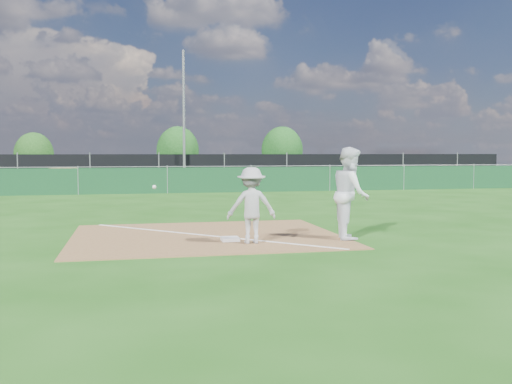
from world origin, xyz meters
TOP-DOWN VIEW (x-y plane):
  - ground at (0.00, 10.00)m, footprint 90.00×90.00m
  - infield_dirt at (0.00, 1.00)m, footprint 6.00×5.00m
  - foul_line at (0.00, 1.00)m, footprint 5.01×5.01m
  - green_fence at (0.00, 15.00)m, footprint 44.00×0.05m
  - dirt_mound at (-5.00, 18.50)m, footprint 3.38×2.60m
  - black_fence at (0.00, 23.00)m, footprint 46.00×0.04m
  - parking_lot at (0.00, 28.00)m, footprint 46.00×9.00m
  - light_pole at (1.50, 22.70)m, footprint 0.16×0.16m
  - first_base at (0.40, 0.13)m, footprint 0.38×0.38m
  - play_at_first at (0.78, -0.27)m, footprint 2.56×0.66m
  - runner at (3.07, -0.05)m, footprint 0.99×1.15m
  - car_left at (-7.08, 26.97)m, footprint 4.68×1.99m
  - car_mid at (-0.67, 26.58)m, footprint 5.35×2.87m
  - car_right at (6.26, 27.52)m, footprint 5.22×2.79m
  - tree_left at (-8.80, 33.94)m, footprint 2.88×2.88m
  - tree_mid at (2.03, 33.86)m, footprint 3.35×3.35m
  - tree_right at (10.58, 33.73)m, footprint 3.41×3.41m

SIDE VIEW (x-z plane):
  - ground at x=0.00m, z-range 0.00..0.00m
  - parking_lot at x=0.00m, z-range 0.00..0.01m
  - infield_dirt at x=0.00m, z-range 0.00..0.02m
  - foul_line at x=0.00m, z-range 0.02..0.03m
  - first_base at x=0.40m, z-range 0.02..0.10m
  - dirt_mound at x=-5.00m, z-range 0.00..1.17m
  - green_fence at x=0.00m, z-range 0.00..1.20m
  - car_right at x=6.26m, z-range 0.01..1.45m
  - car_left at x=-7.08m, z-range 0.01..1.59m
  - play_at_first at x=0.78m, z-range 0.02..1.61m
  - car_mid at x=-0.67m, z-range 0.01..1.69m
  - black_fence at x=0.00m, z-range 0.00..1.80m
  - runner at x=3.07m, z-range 0.00..2.04m
  - tree_left at x=-8.80m, z-range 0.05..3.47m
  - tree_mid at x=2.03m, z-range 0.06..4.03m
  - tree_right at x=10.58m, z-range 0.06..4.10m
  - light_pole at x=1.50m, z-range 0.00..8.00m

